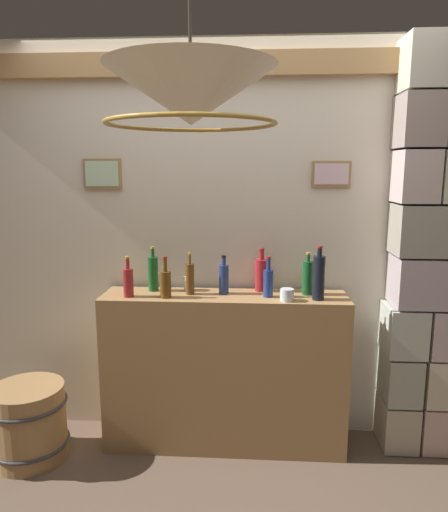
{
  "coord_description": "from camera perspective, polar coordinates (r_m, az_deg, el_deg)",
  "views": [
    {
      "loc": [
        0.17,
        -1.89,
        1.74
      ],
      "look_at": [
        0.0,
        0.8,
        1.23
      ],
      "focal_mm": 33.02,
      "sensor_mm": 36.0,
      "label": 1
    }
  ],
  "objects": [
    {
      "name": "liquor_bottle_sherry",
      "position": [
        2.81,
        5.38,
        -3.13
      ],
      "size": [
        0.06,
        0.06,
        0.25
      ],
      "color": "navy",
      "rests_on": "bar_shelf_unit"
    },
    {
      "name": "stone_pillar",
      "position": [
        3.06,
        23.46,
        0.43
      ],
      "size": [
        0.47,
        0.35,
        2.45
      ],
      "color": "#B3A892",
      "rests_on": "ground"
    },
    {
      "name": "liquor_bottle_brandy",
      "position": [
        2.8,
        -7.1,
        -3.29
      ],
      "size": [
        0.07,
        0.07,
        0.25
      ],
      "color": "#5A3712",
      "rests_on": "bar_shelf_unit"
    },
    {
      "name": "liquor_bottle_bourbon",
      "position": [
        2.86,
        -0.03,
        -2.73
      ],
      "size": [
        0.06,
        0.06,
        0.24
      ],
      "color": "navy",
      "rests_on": "bar_shelf_unit"
    },
    {
      "name": "liquor_bottle_whiskey",
      "position": [
        2.94,
        4.54,
        -2.2
      ],
      "size": [
        0.08,
        0.08,
        0.27
      ],
      "color": "#A31F26",
      "rests_on": "bar_shelf_unit"
    },
    {
      "name": "glass_tumbler_highball",
      "position": [
        2.96,
        -4.29,
        -3.35
      ],
      "size": [
        0.06,
        0.06,
        0.09
      ],
      "color": "silver",
      "rests_on": "bar_shelf_unit"
    },
    {
      "name": "wooden_barrel",
      "position": [
        3.23,
        -22.53,
        -18.13
      ],
      "size": [
        0.46,
        0.46,
        0.46
      ],
      "color": "#9E7547",
      "rests_on": "ground"
    },
    {
      "name": "panelled_rear_partition",
      "position": [
        3.02,
        0.35,
        2.78
      ],
      "size": [
        3.55,
        0.15,
        2.51
      ],
      "color": "beige",
      "rests_on": "ground"
    },
    {
      "name": "liquor_bottle_scotch",
      "position": [
        2.78,
        11.41,
        -2.53
      ],
      "size": [
        0.07,
        0.07,
        0.32
      ],
      "color": "black",
      "rests_on": "bar_shelf_unit"
    },
    {
      "name": "bar_shelf_unit",
      "position": [
        3.02,
        0.06,
        -13.78
      ],
      "size": [
        1.49,
        0.33,
        0.98
      ],
      "primitive_type": "cube",
      "color": "#9E7547",
      "rests_on": "ground"
    },
    {
      "name": "liquor_bottle_vermouth",
      "position": [
        2.97,
        -8.58,
        -2.07
      ],
      "size": [
        0.06,
        0.06,
        0.28
      ],
      "color": "#185220",
      "rests_on": "bar_shelf_unit"
    },
    {
      "name": "glass_tumbler_rocks",
      "position": [
        2.75,
        7.62,
        -4.69
      ],
      "size": [
        0.08,
        0.08,
        0.07
      ],
      "color": "silver",
      "rests_on": "bar_shelf_unit"
    },
    {
      "name": "liquor_bottle_port",
      "position": [
        2.86,
        -4.14,
        -2.71
      ],
      "size": [
        0.05,
        0.05,
        0.26
      ],
      "color": "brown",
      "rests_on": "bar_shelf_unit"
    },
    {
      "name": "pendant_lamp",
      "position": [
        1.79,
        -4.05,
        18.59
      ],
      "size": [
        0.63,
        0.63,
        0.61
      ],
      "color": "#EFE5C6"
    },
    {
      "name": "liquor_bottle_rum",
      "position": [
        2.85,
        -11.52,
        -3.06
      ],
      "size": [
        0.06,
        0.06,
        0.25
      ],
      "color": "maroon",
      "rests_on": "bar_shelf_unit"
    },
    {
      "name": "liquor_bottle_mezcal",
      "position": [
        2.89,
        10.1,
        -2.56
      ],
      "size": [
        0.07,
        0.07,
        0.26
      ],
      "color": "#175124",
      "rests_on": "bar_shelf_unit"
    }
  ]
}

